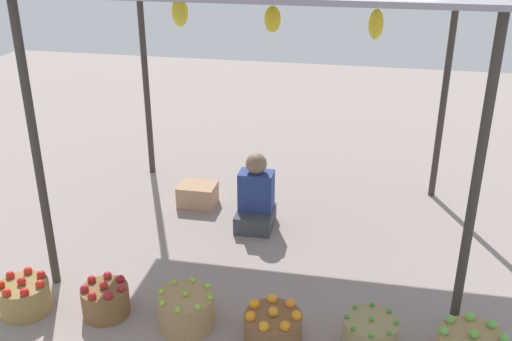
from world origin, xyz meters
The scene contains 8 objects.
ground_plane centered at (0.00, 0.00, 0.00)m, with size 14.00×14.00×0.00m, color gray.
vendor_person centered at (-0.15, 0.12, 0.30)m, with size 0.36×0.44×0.78m.
basket_red_tomatoes centered at (-1.69, -1.62, 0.14)m, with size 0.40×0.40×0.32m.
basket_red_apples centered at (-1.04, -1.52, 0.13)m, with size 0.37×0.37×0.30m.
basket_limes centered at (-0.37, -1.53, 0.14)m, with size 0.44×0.44×0.31m.
basket_oranges centered at (0.32, -1.59, 0.13)m, with size 0.43×0.43×0.30m.
basket_green_chilies centered at (1.03, -1.52, 0.12)m, with size 0.40×0.40×0.27m.
wooden_crate_near_vendor centered at (-0.86, 0.45, 0.12)m, with size 0.40×0.31×0.24m, color tan.
Camera 1 is at (0.89, -5.13, 2.99)m, focal length 42.07 mm.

